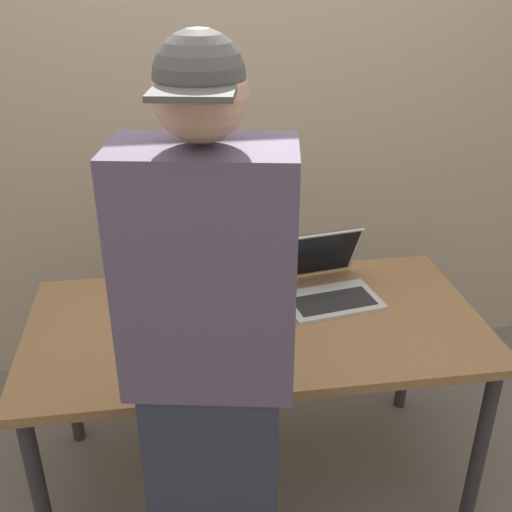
{
  "coord_description": "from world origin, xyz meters",
  "views": [
    {
      "loc": [
        -0.26,
        -1.76,
        1.88
      ],
      "look_at": [
        0.0,
        0.0,
        0.99
      ],
      "focal_mm": 42.65,
      "sensor_mm": 36.0,
      "label": 1
    }
  ],
  "objects_px": {
    "beer_bottle_green": "(257,282)",
    "beer_bottle_dark": "(237,275)",
    "laptop": "(325,281)",
    "person_figure": "(212,395)",
    "beer_bottle_amber": "(253,294)"
  },
  "relations": [
    {
      "from": "laptop",
      "to": "person_figure",
      "type": "xyz_separation_m",
      "value": [
        -0.47,
        -0.7,
        0.1
      ]
    },
    {
      "from": "person_figure",
      "to": "beer_bottle_amber",
      "type": "bearing_deg",
      "value": 70.93
    },
    {
      "from": "laptop",
      "to": "beer_bottle_amber",
      "type": "distance_m",
      "value": 0.35
    },
    {
      "from": "beer_bottle_amber",
      "to": "beer_bottle_green",
      "type": "distance_m",
      "value": 0.1
    },
    {
      "from": "beer_bottle_dark",
      "to": "person_figure",
      "type": "distance_m",
      "value": 0.68
    },
    {
      "from": "beer_bottle_dark",
      "to": "beer_bottle_amber",
      "type": "bearing_deg",
      "value": -74.37
    },
    {
      "from": "laptop",
      "to": "beer_bottle_green",
      "type": "relative_size",
      "value": 1.24
    },
    {
      "from": "laptop",
      "to": "beer_bottle_green",
      "type": "distance_m",
      "value": 0.29
    },
    {
      "from": "laptop",
      "to": "beer_bottle_green",
      "type": "height_order",
      "value": "beer_bottle_green"
    },
    {
      "from": "beer_bottle_green",
      "to": "beer_bottle_dark",
      "type": "bearing_deg",
      "value": 144.0
    },
    {
      "from": "beer_bottle_amber",
      "to": "beer_bottle_dark",
      "type": "relative_size",
      "value": 1.05
    },
    {
      "from": "beer_bottle_dark",
      "to": "laptop",
      "type": "bearing_deg",
      "value": 6.74
    },
    {
      "from": "person_figure",
      "to": "beer_bottle_green",
      "type": "bearing_deg",
      "value": 71.52
    },
    {
      "from": "beer_bottle_green",
      "to": "beer_bottle_dark",
      "type": "distance_m",
      "value": 0.08
    },
    {
      "from": "beer_bottle_dark",
      "to": "person_figure",
      "type": "xyz_separation_m",
      "value": [
        -0.14,
        -0.66,
        0.02
      ]
    }
  ]
}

